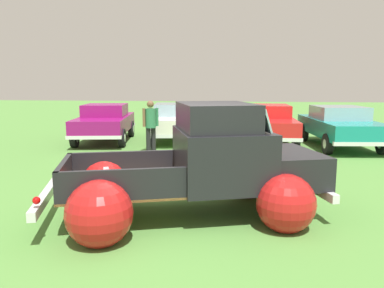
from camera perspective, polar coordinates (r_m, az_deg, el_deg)
ground_plane at (r=6.65m, az=-1.22°, el=-10.66°), size 80.00×80.00×0.00m
vintage_pickup_truck at (r=6.50m, az=2.14°, el=-4.16°), size 4.98×3.75×1.96m
show_car_0 at (r=15.05m, az=-12.90°, el=3.33°), size 2.49×4.40×1.43m
show_car_1 at (r=15.13m, az=-2.57°, el=3.59°), size 2.50×4.67×1.43m
show_car_2 at (r=14.61m, az=11.17°, el=3.23°), size 1.99×4.45×1.43m
show_car_3 at (r=14.41m, az=21.24°, el=2.70°), size 2.36×4.55×1.43m
spectator_0 at (r=12.30m, az=-6.21°, el=3.10°), size 0.50×0.47×1.69m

